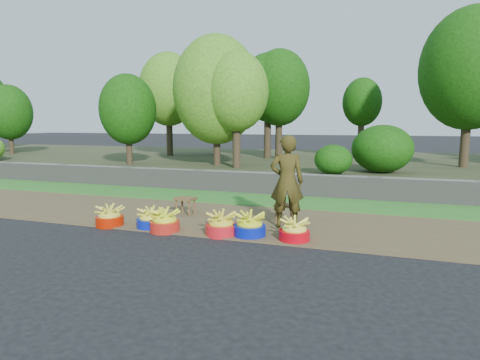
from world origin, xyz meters
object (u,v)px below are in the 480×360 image
(basin_a, at_px, (110,217))
(basin_d, at_px, (221,225))
(basin_e, at_px, (250,226))
(basin_b, at_px, (151,219))
(basin_c, at_px, (165,222))
(stool_left, at_px, (185,201))
(stool_right, at_px, (285,208))
(vendor_woman, at_px, (287,182))
(basin_f, at_px, (294,231))

(basin_a, height_order, basin_d, basin_d)
(basin_e, bearing_deg, basin_b, -178.10)
(basin_c, distance_m, stool_left, 1.22)
(basin_e, relative_size, stool_right, 1.39)
(basin_c, bearing_deg, basin_e, 6.71)
(vendor_woman, bearing_deg, stool_right, -88.63)
(basin_a, bearing_deg, basin_e, 3.41)
(stool_left, bearing_deg, stool_right, 1.72)
(basin_a, xyz_separation_m, vendor_woman, (2.95, 0.85, 0.65))
(stool_left, bearing_deg, basin_e, -32.30)
(basin_c, distance_m, vendor_woman, 2.15)
(basin_a, height_order, basin_f, basin_a)
(basin_e, xyz_separation_m, stool_right, (0.33, 1.09, 0.10))
(basin_a, relative_size, basin_e, 0.93)
(basin_f, xyz_separation_m, vendor_woman, (-0.28, 0.72, 0.65))
(stool_left, bearing_deg, basin_a, -126.81)
(stool_left, relative_size, vendor_woman, 0.26)
(vendor_woman, bearing_deg, basin_e, 43.99)
(basin_e, bearing_deg, stool_right, 72.98)
(stool_left, distance_m, vendor_woman, 2.16)
(basin_d, height_order, stool_left, basin_d)
(stool_right, bearing_deg, vendor_woman, -74.67)
(basin_b, height_order, basin_f, basin_f)
(basin_a, xyz_separation_m, stool_right, (2.85, 1.24, 0.11))
(basin_a, bearing_deg, stool_left, 53.19)
(basin_f, height_order, stool_right, basin_f)
(basin_c, bearing_deg, basin_f, 3.85)
(basin_b, distance_m, stool_right, 2.38)
(basin_f, bearing_deg, basin_a, -177.75)
(basin_f, bearing_deg, vendor_woman, 111.09)
(basin_c, relative_size, basin_d, 0.98)
(basin_a, distance_m, basin_d, 2.06)
(basin_b, xyz_separation_m, basin_d, (1.30, -0.03, 0.01))
(basin_d, bearing_deg, vendor_woman, 41.42)
(basin_b, relative_size, basin_e, 0.91)
(basin_c, xyz_separation_m, vendor_woman, (1.86, 0.87, 0.64))
(basin_c, distance_m, basin_e, 1.43)
(basin_e, distance_m, stool_left, 1.93)
(vendor_woman, bearing_deg, basin_c, 11.11)
(basin_a, height_order, stool_left, basin_a)
(basin_d, distance_m, basin_e, 0.46)
(basin_a, distance_m, stool_right, 3.11)
(basin_b, height_order, stool_left, stool_left)
(basin_d, bearing_deg, stool_left, 136.64)
(basin_a, bearing_deg, basin_b, 6.87)
(basin_d, distance_m, vendor_woman, 1.35)
(stool_left, height_order, stool_right, stool_left)
(basin_e, xyz_separation_m, stool_left, (-1.63, 1.03, 0.11))
(basin_d, bearing_deg, basin_e, 10.49)
(basin_c, height_order, stool_right, basin_c)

